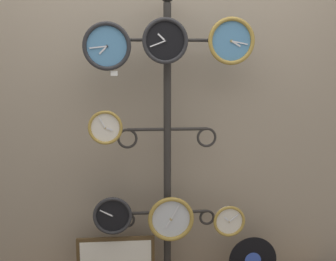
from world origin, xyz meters
name	(u,v)px	position (x,y,z in m)	size (l,w,h in m)	color
shop_wall	(165,72)	(0.00, 0.57, 1.40)	(4.40, 0.04, 2.80)	gray
display_stand	(167,190)	(0.00, 0.41, 0.67)	(0.75, 0.42, 1.89)	#282623
clock_top_left	(107,46)	(-0.35, 0.30, 1.55)	(0.27, 0.04, 0.27)	#4C84B2
clock_top_center	(165,41)	(-0.02, 0.30, 1.58)	(0.26, 0.04, 0.26)	black
clock_top_right	(231,41)	(0.37, 0.32, 1.58)	(0.28, 0.04, 0.28)	#4C84B2
clock_middle_left	(105,127)	(-0.37, 0.30, 1.09)	(0.20, 0.04, 0.20)	silver
clock_bottom_left	(113,216)	(-0.34, 0.32, 0.54)	(0.24, 0.04, 0.24)	black
clock_bottom_center	(171,219)	(0.02, 0.33, 0.51)	(0.28, 0.04, 0.28)	silver
clock_bottom_right	(229,221)	(0.38, 0.32, 0.49)	(0.20, 0.04, 0.20)	silver
vinyl_record	(253,260)	(0.54, 0.32, 0.21)	(0.31, 0.01, 0.31)	black
picture_frame	(116,261)	(-0.33, 0.37, 0.22)	(0.49, 0.02, 0.32)	#4C381E
price_tag_upper	(114,73)	(-0.31, 0.30, 1.40)	(0.04, 0.00, 0.03)	white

